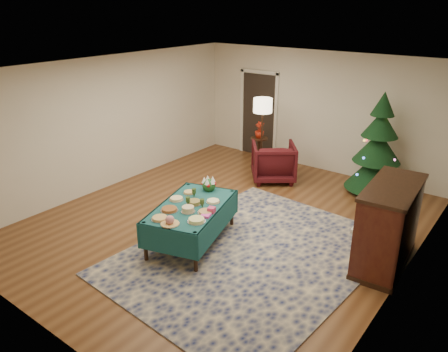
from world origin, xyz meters
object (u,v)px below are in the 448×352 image
Objects in this scene: gift_box at (211,210)px; floor_lamp at (263,110)px; armchair at (273,160)px; side_table at (259,153)px; piano at (388,226)px; christmas_tree at (378,149)px; potted_plant at (259,133)px; buffet_table at (191,213)px.

gift_box is 0.06× the size of floor_lamp.
armchair reaches higher than side_table.
side_table is 0.47× the size of piano.
floor_lamp is 2.55m from christmas_tree.
armchair is 2.41× the size of potted_plant.
side_table is at bearing 106.16° from buffet_table.
gift_box is 0.07× the size of piano.
potted_plant is (-0.22, 0.25, -0.63)m from floor_lamp.
gift_box is 0.11× the size of armchair.
side_table is at bearing -176.36° from christmas_tree.
potted_plant is at bearing 148.01° from piano.
side_table is (-0.22, 0.25, -1.10)m from floor_lamp.
gift_box is at bearing 65.88° from armchair.
potted_plant is (-1.46, 3.60, 0.12)m from gift_box.
christmas_tree reaches higher than buffet_table.
floor_lamp is 0.82× the size of christmas_tree.
floor_lamp is at bearing -65.48° from armchair.
buffet_table is 4.14m from christmas_tree.
armchair is 2.15m from christmas_tree.
side_table is at bearing 131.76° from floor_lamp.
buffet_table is at bearing -154.96° from piano.
christmas_tree reaches higher than piano.
floor_lamp reaches higher than side_table.
armchair is at bearing -35.44° from potted_plant.
floor_lamp is (-1.24, 3.35, 0.75)m from gift_box.
gift_box is at bearing 0.64° from buffet_table.
armchair is 1.28× the size of side_table.
buffet_table is 0.45m from gift_box.
floor_lamp is 1.13× the size of piano.
christmas_tree is 1.37× the size of piano.
christmas_tree reaches higher than side_table.
piano is (3.75, -2.34, 0.27)m from side_table.
floor_lamp is 4.47× the size of potted_plant.
potted_plant reaches higher than side_table.
christmas_tree is at bearing 112.91° from piano.
buffet_table is 18.03× the size of gift_box.
gift_box is 3.65m from floor_lamp.
armchair is at bearing 103.72° from gift_box.
side_table is 2.76m from christmas_tree.
armchair is (-0.76, 3.10, -0.24)m from gift_box.
armchair is at bearing 148.85° from piano.
christmas_tree is (2.47, 0.42, -0.52)m from floor_lamp.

